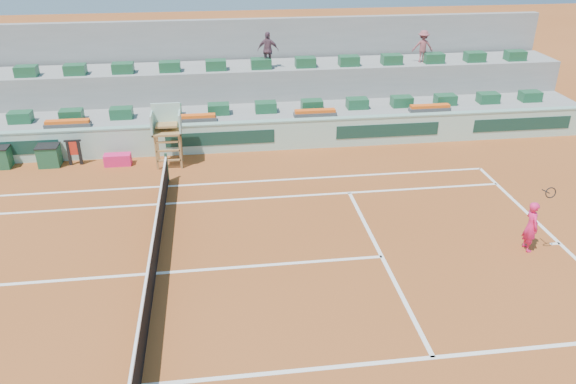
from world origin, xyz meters
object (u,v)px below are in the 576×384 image
at_px(umpire_chair, 167,127).
at_px(tennis_player, 531,226).
at_px(player_bag, 118,160).
at_px(drink_cooler_a, 49,156).

xyz_separation_m(umpire_chair, tennis_player, (10.73, -7.65, -0.76)).
xyz_separation_m(player_bag, umpire_chair, (2.02, -0.18, 1.32)).
xyz_separation_m(player_bag, tennis_player, (12.76, -7.84, 0.56)).
distance_m(umpire_chair, tennis_player, 13.20).
relative_size(umpire_chair, drink_cooler_a, 2.86).
relative_size(drink_cooler_a, tennis_player, 0.37).
relative_size(player_bag, tennis_player, 0.45).
bearing_deg(umpire_chair, player_bag, 174.83).
height_order(player_bag, drink_cooler_a, drink_cooler_a).
bearing_deg(tennis_player, drink_cooler_a, 152.12).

